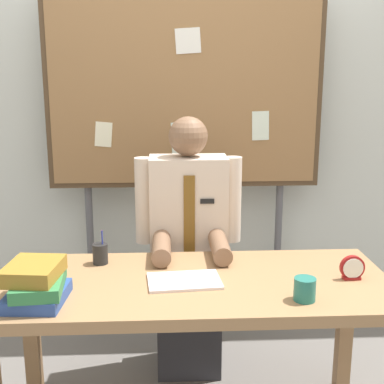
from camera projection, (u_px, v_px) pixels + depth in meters
name	position (u px, v px, depth m)	size (l,w,h in m)	color
back_wall	(184.00, 116.00, 3.19)	(6.40, 0.08, 2.70)	silver
desk	(194.00, 300.00, 2.21)	(1.69, 0.71, 0.75)	#9E754C
person	(188.00, 258.00, 2.72)	(0.55, 0.56, 1.40)	#2D2D33
bulletin_board	(185.00, 94.00, 2.96)	(1.61, 0.09, 2.08)	#4C3823
book_stack	(37.00, 284.00, 1.96)	(0.23, 0.29, 0.16)	#2D4C99
open_notebook	(184.00, 281.00, 2.16)	(0.31, 0.20, 0.01)	silver
desk_clock	(352.00, 269.00, 2.18)	(0.11, 0.04, 0.11)	maroon
coffee_mug	(305.00, 289.00, 1.98)	(0.09, 0.09, 0.09)	#267266
pen_holder	(100.00, 254.00, 2.37)	(0.07, 0.07, 0.16)	#262626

